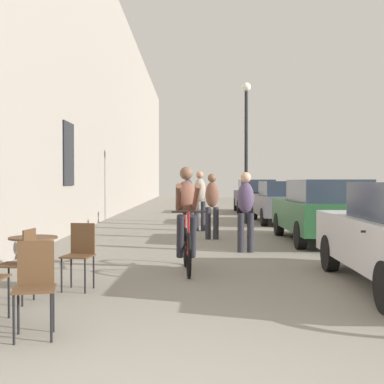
{
  "coord_description": "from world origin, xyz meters",
  "views": [
    {
      "loc": [
        0.13,
        -2.91,
        1.46
      ],
      "look_at": [
        0.1,
        11.02,
        1.17
      ],
      "focal_mm": 47.29,
      "sensor_mm": 36.0,
      "label": 1
    }
  ],
  "objects": [
    {
      "name": "pedestrian_near",
      "position": [
        1.24,
        7.5,
        0.93
      ],
      "size": [
        0.34,
        0.24,
        1.66
      ],
      "color": "#26262D",
      "rests_on": "ground_plane"
    },
    {
      "name": "street_lamp",
      "position": [
        2.02,
        14.65,
        3.11
      ],
      "size": [
        0.32,
        0.32,
        4.9
      ],
      "color": "black",
      "rests_on": "ground_plane"
    },
    {
      "name": "pedestrian_furthest",
      "position": [
        0.0,
        13.96,
        1.0
      ],
      "size": [
        0.36,
        0.27,
        1.77
      ],
      "color": "#26262D",
      "rests_on": "ground_plane"
    },
    {
      "name": "cafe_chair_near_toward_wall",
      "position": [
        -1.35,
        1.84,
        0.52
      ],
      "size": [
        0.45,
        0.45,
        0.89
      ],
      "color": "black",
      "rests_on": "ground_plane"
    },
    {
      "name": "cafe_chair_mid_toward_wall",
      "position": [
        -1.38,
        3.91,
        0.52
      ],
      "size": [
        0.43,
        0.43,
        0.89
      ],
      "color": "black",
      "rests_on": "ground_plane"
    },
    {
      "name": "parked_car_second",
      "position": [
        3.28,
        9.24,
        0.78
      ],
      "size": [
        1.81,
        4.24,
        1.51
      ],
      "color": "#23512D",
      "rests_on": "ground_plane"
    },
    {
      "name": "cyclist_on_bicycle",
      "position": [
        0.05,
        5.4,
        0.81
      ],
      "size": [
        0.52,
        1.76,
        1.74
      ],
      "color": "black",
      "rests_on": "ground_plane"
    },
    {
      "name": "parked_car_fourth",
      "position": [
        3.11,
        20.84,
        0.81
      ],
      "size": [
        1.97,
        4.43,
        1.56
      ],
      "color": "black",
      "rests_on": "ground_plane"
    },
    {
      "name": "parked_car_third",
      "position": [
        3.3,
        14.92,
        0.77
      ],
      "size": [
        1.78,
        4.17,
        1.48
      ],
      "color": "#595960",
      "rests_on": "ground_plane"
    },
    {
      "name": "pedestrian_far",
      "position": [
        0.37,
        12.07,
        1.0
      ],
      "size": [
        0.36,
        0.26,
        1.77
      ],
      "color": "#26262D",
      "rests_on": "ground_plane"
    },
    {
      "name": "pedestrian_mid",
      "position": [
        0.64,
        9.86,
        0.94
      ],
      "size": [
        0.35,
        0.26,
        1.66
      ],
      "color": "#26262D",
      "rests_on": "ground_plane"
    },
    {
      "name": "cafe_table_mid",
      "position": [
        -1.99,
        3.84,
        0.52
      ],
      "size": [
        0.64,
        0.64,
        0.72
      ],
      "color": "black",
      "rests_on": "ground_plane"
    },
    {
      "name": "cafe_chair_mid_toward_street",
      "position": [
        -1.92,
        3.13,
        0.52
      ],
      "size": [
        0.42,
        0.42,
        0.89
      ],
      "color": "black",
      "rests_on": "ground_plane"
    },
    {
      "name": "building_facade_left",
      "position": [
        -3.45,
        14.0,
        4.86
      ],
      "size": [
        0.54,
        68.0,
        9.73
      ],
      "color": "gray",
      "rests_on": "ground_plane"
    }
  ]
}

